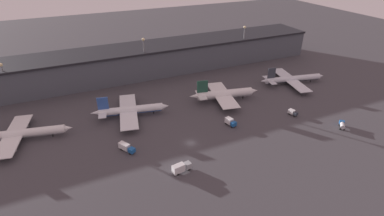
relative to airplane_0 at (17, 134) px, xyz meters
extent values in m
plane|color=#423F44|center=(67.63, -32.85, -3.19)|extent=(600.00, 600.00, 0.00)
cube|color=#4C515B|center=(67.63, 52.17, 5.30)|extent=(249.96, 26.58, 16.98)
cube|color=black|center=(67.63, 52.17, 14.39)|extent=(249.96, 28.58, 1.20)
cylinder|color=white|center=(0.53, -0.11, 0.22)|extent=(38.22, 11.26, 3.59)
cylinder|color=#ADB2B7|center=(0.53, -0.11, -0.41)|extent=(36.23, 10.35, 3.05)
cone|color=white|center=(20.33, -4.20, 0.22)|extent=(4.90, 4.21, 3.41)
cube|color=white|center=(-1.34, 0.28, -0.23)|extent=(14.63, 34.97, 0.36)
cylinder|color=gray|center=(1.71, 9.39, -1.47)|extent=(4.26, 2.73, 1.97)
cylinder|color=gray|center=(-2.15, -9.30, -1.47)|extent=(4.26, 2.73, 1.97)
cylinder|color=black|center=(13.65, -2.82, -2.38)|extent=(0.50, 0.50, 1.61)
cylinder|color=black|center=(-1.05, 1.68, -2.38)|extent=(0.50, 0.50, 1.61)
cylinder|color=black|center=(-1.63, -1.13, -2.38)|extent=(0.50, 0.50, 1.61)
cylinder|color=white|center=(50.42, 0.49, 0.32)|extent=(31.08, 9.89, 3.70)
cylinder|color=#2D519E|center=(50.42, 0.49, -0.33)|extent=(29.45, 9.04, 3.14)
cone|color=white|center=(66.67, -2.87, 0.32)|extent=(5.05, 4.34, 3.51)
cone|color=white|center=(33.98, 3.89, 0.60)|extent=(6.06, 4.20, 3.14)
cube|color=#2D519E|center=(37.68, 3.13, 5.30)|extent=(5.15, 1.44, 6.26)
cube|color=white|center=(37.07, 3.25, 0.87)|extent=(6.24, 13.42, 0.24)
cube|color=white|center=(48.90, 0.81, -0.14)|extent=(15.24, 36.84, 0.36)
cylinder|color=gray|center=(51.85, 10.47, -1.41)|extent=(4.39, 2.81, 2.03)
cylinder|color=gray|center=(47.77, -9.24, -1.41)|extent=(4.39, 2.81, 2.03)
cylinder|color=black|center=(61.03, -1.70, -2.36)|extent=(0.50, 0.50, 1.66)
cylinder|color=black|center=(49.20, 2.25, -2.36)|extent=(0.50, 0.50, 1.66)
cylinder|color=black|center=(48.60, -0.64, -2.36)|extent=(0.50, 0.50, 1.66)
cylinder|color=white|center=(101.10, -3.67, 0.81)|extent=(30.53, 10.26, 4.21)
cylinder|color=#ADB2B7|center=(101.10, -3.67, 0.07)|extent=(28.91, 9.34, 3.58)
cone|color=white|center=(117.17, -6.99, 0.81)|extent=(5.76, 4.94, 4.00)
cone|color=white|center=(84.82, -0.30, 1.13)|extent=(6.91, 4.79, 3.58)
cube|color=#1E4738|center=(88.64, -1.09, 6.25)|extent=(5.85, 1.59, 6.66)
cube|color=white|center=(88.04, -0.97, 1.44)|extent=(6.47, 12.20, 0.24)
cube|color=white|center=(99.62, -3.36, 0.28)|extent=(15.59, 33.39, 0.36)
cylinder|color=gray|center=(102.33, 5.28, -1.12)|extent=(5.01, 3.21, 2.32)
cylinder|color=gray|center=(98.68, -12.37, -1.12)|extent=(5.01, 3.21, 2.32)
cylinder|color=black|center=(111.49, -5.82, -2.24)|extent=(0.50, 0.50, 1.90)
cylinder|color=black|center=(99.96, -1.71, -2.24)|extent=(0.50, 0.50, 1.90)
cylinder|color=black|center=(99.28, -5.01, -2.24)|extent=(0.50, 0.50, 1.90)
cylinder|color=silver|center=(150.19, -1.33, 0.08)|extent=(35.26, 10.52, 3.44)
cylinder|color=#333842|center=(150.19, -1.33, -0.52)|extent=(33.43, 9.66, 2.93)
cone|color=silver|center=(168.48, -5.12, 0.08)|extent=(4.71, 4.04, 3.27)
cone|color=silver|center=(131.73, 2.49, 0.34)|extent=(5.65, 3.91, 2.93)
cube|color=#333842|center=(135.67, 1.67, 4.97)|extent=(4.80, 1.37, 6.34)
cube|color=silver|center=(134.98, 1.81, 0.60)|extent=(6.05, 13.65, 0.24)
cube|color=silver|center=(148.46, -0.98, -0.35)|extent=(14.86, 37.50, 0.36)
cylinder|color=gray|center=(151.58, 8.88, -1.55)|extent=(4.09, 2.62, 1.89)
cylinder|color=gray|center=(147.41, -11.26, -1.55)|extent=(4.09, 2.62, 1.89)
cylinder|color=black|center=(162.29, -3.83, -2.42)|extent=(0.50, 0.50, 1.55)
cylinder|color=black|center=(148.74, 0.37, -2.42)|extent=(0.50, 0.50, 1.55)
cylinder|color=black|center=(148.18, -2.32, -2.42)|extent=(0.50, 0.50, 1.55)
cube|color=#9EA3A8|center=(59.71, -47.85, -1.34)|extent=(2.62, 2.73, 2.25)
cube|color=silver|center=(55.69, -48.52, -0.97)|extent=(5.00, 3.13, 3.00)
cylinder|color=black|center=(59.34, -47.00, -2.74)|extent=(0.99, 0.74, 0.90)
cylinder|color=black|center=(59.64, -48.78, -2.74)|extent=(0.99, 0.74, 0.90)
cylinder|color=black|center=(54.58, -47.79, -2.74)|extent=(0.99, 0.74, 0.90)
cylinder|color=black|center=(54.88, -49.57, -2.74)|extent=(0.99, 0.74, 0.90)
cube|color=#195199|center=(138.44, -49.07, -1.57)|extent=(2.69, 2.68, 1.81)
cylinder|color=#B7B7BC|center=(136.31, -51.31, -1.51)|extent=(3.92, 3.98, 1.92)
cylinder|color=black|center=(137.70, -48.69, -2.74)|extent=(1.01, 1.02, 0.90)
cylinder|color=black|center=(138.86, -49.79, -2.74)|extent=(1.01, 1.02, 0.90)
cylinder|color=black|center=(135.09, -51.44, -2.74)|extent=(1.01, 1.02, 0.90)
cylinder|color=black|center=(136.25, -52.54, -2.74)|extent=(1.01, 1.02, 0.90)
cube|color=#282D38|center=(124.40, -33.58, -1.73)|extent=(2.46, 1.89, 1.51)
cube|color=silver|center=(123.77, -31.18, -1.48)|extent=(2.84, 3.31, 2.01)
cylinder|color=black|center=(125.15, -33.24, -2.75)|extent=(0.75, 0.99, 0.89)
cylinder|color=black|center=(123.57, -33.66, -2.75)|extent=(0.75, 0.99, 0.89)
cylinder|color=black|center=(124.41, -30.40, -2.75)|extent=(0.75, 0.99, 0.89)
cylinder|color=black|center=(122.82, -30.81, -2.75)|extent=(0.75, 0.99, 0.89)
cube|color=#195199|center=(42.74, -29.71, -1.52)|extent=(3.12, 3.16, 1.90)
cube|color=silver|center=(40.58, -26.05, -1.20)|extent=(4.40, 5.33, 2.54)
cylinder|color=black|center=(43.34, -29.08, -2.74)|extent=(0.94, 1.06, 0.90)
cylinder|color=black|center=(41.90, -29.93, -2.74)|extent=(0.94, 1.06, 0.90)
cylinder|color=black|center=(40.77, -24.74, -2.74)|extent=(0.94, 1.06, 0.90)
cylinder|color=black|center=(39.34, -25.59, -2.74)|extent=(0.94, 1.06, 0.90)
cube|color=#195199|center=(91.15, -29.43, -1.47)|extent=(2.80, 2.25, 2.01)
cube|color=silver|center=(90.44, -26.39, -1.13)|extent=(3.22, 4.05, 2.68)
cylinder|color=black|center=(92.01, -29.05, -2.74)|extent=(0.81, 1.02, 0.90)
cylinder|color=black|center=(90.20, -29.47, -2.74)|extent=(0.81, 1.02, 0.90)
cylinder|color=black|center=(91.18, -25.45, -2.74)|extent=(0.81, 1.02, 0.90)
cylinder|color=black|center=(89.37, -25.87, -2.74)|extent=(0.81, 1.02, 0.90)
cylinder|color=slate|center=(-4.77, 41.06, 7.30)|extent=(0.70, 0.70, 20.99)
sphere|color=beige|center=(-4.77, 41.06, 18.40)|extent=(1.80, 1.80, 1.80)
cylinder|color=slate|center=(70.03, 41.06, 9.46)|extent=(0.70, 0.70, 25.30)
sphere|color=beige|center=(70.03, 41.06, 22.71)|extent=(1.80, 1.80, 1.80)
cylinder|color=slate|center=(140.81, 41.06, 9.50)|extent=(0.70, 0.70, 25.37)
sphere|color=beige|center=(140.81, 41.06, 22.78)|extent=(1.80, 1.80, 1.80)
camera|label=1|loc=(24.69, -129.46, 72.18)|focal=28.00mm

